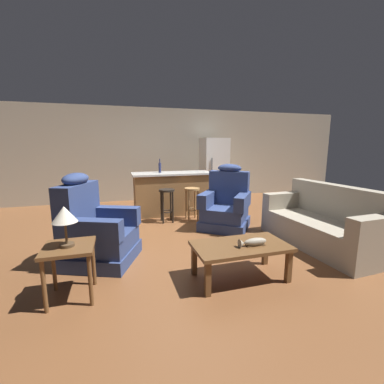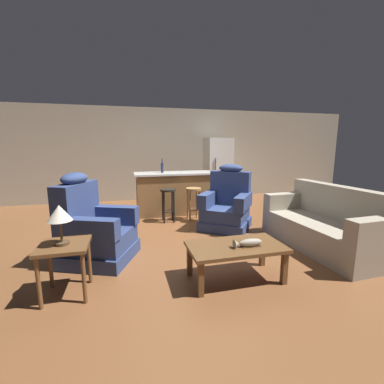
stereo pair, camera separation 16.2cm
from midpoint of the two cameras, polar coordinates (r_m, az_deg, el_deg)
ground_plane at (r=4.75m, az=0.24°, el=-8.75°), size 12.00×12.00×0.00m
back_wall at (r=7.56m, az=-5.82°, el=8.32°), size 12.00×0.05×2.60m
coffee_table at (r=3.09m, az=11.20°, el=-12.45°), size 1.10×0.60×0.42m
fish_figurine at (r=3.04m, az=13.85°, el=-10.96°), size 0.34×0.10×0.10m
couch at (r=4.49m, az=28.38°, el=-6.61°), size 0.92×1.94×0.94m
recliner_near_lamp at (r=3.73m, az=-19.86°, el=-7.92°), size 1.10×1.10×1.20m
recliner_near_island at (r=4.93m, az=8.70°, el=-3.05°), size 1.18×1.18×1.20m
end_table at (r=2.96m, az=-25.04°, el=-12.24°), size 0.48×0.48×0.56m
table_lamp at (r=2.83m, az=-25.92°, el=-4.64°), size 0.24×0.24×0.41m
kitchen_island at (r=5.91m, az=-3.07°, el=-0.20°), size 1.80×0.70×0.95m
bar_stool_left at (r=5.25m, az=-4.43°, el=-1.59°), size 0.32×0.32×0.68m
bar_stool_right at (r=5.37m, az=1.18°, el=-1.31°), size 0.32×0.32×0.68m
refrigerator at (r=7.41m, az=6.35°, el=5.01°), size 0.70×0.69×1.76m
bottle_tall_green at (r=5.82m, az=-5.85°, el=5.48°), size 0.06×0.06×0.31m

